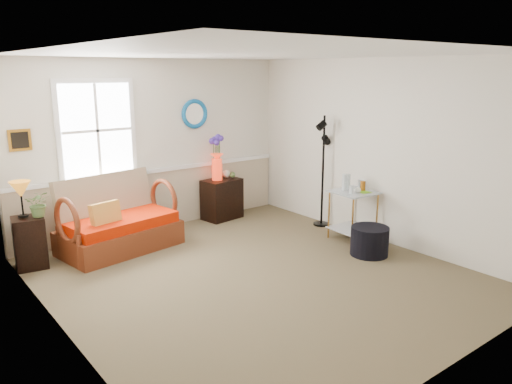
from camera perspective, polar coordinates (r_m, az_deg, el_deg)
floor at (r=6.12m, az=-0.03°, el=-9.57°), size 4.50×5.00×0.01m
ceiling at (r=5.63m, az=-0.03°, el=15.54°), size 4.50×5.00×0.01m
walls at (r=5.73m, az=-0.03°, el=2.45°), size 4.51×5.01×2.60m
wainscot at (r=7.98m, az=-11.09°, el=-0.85°), size 4.46×0.02×0.90m
chair_rail at (r=7.86m, az=-11.22°, el=2.45°), size 4.46×0.04×0.06m
window at (r=7.40m, az=-17.70°, el=6.71°), size 1.14×0.06×1.44m
picture at (r=7.13m, az=-25.40°, el=5.38°), size 0.28×0.03×0.28m
mirror at (r=8.09m, az=-7.07°, el=8.86°), size 0.47×0.07×0.47m
loveseat at (r=7.09m, az=-15.42°, el=-2.43°), size 1.67×1.11×1.02m
throw_pillow at (r=6.85m, az=-16.76°, el=-2.84°), size 0.42×0.19×0.41m
lamp_stand at (r=6.88m, az=-24.43°, el=-5.28°), size 0.42×0.42×0.65m
table_lamp at (r=6.74m, az=-25.22°, el=-0.80°), size 0.26×0.26×0.46m
potted_plant at (r=6.74m, az=-23.55°, el=-1.53°), size 0.40×0.42×0.26m
cabinet at (r=8.34m, az=-3.92°, el=-0.81°), size 0.67×0.48×0.67m
flower_vase at (r=8.16m, az=-4.50°, el=3.89°), size 0.24×0.24×0.73m
side_table at (r=7.41m, az=11.00°, el=-2.65°), size 0.62×0.62×0.73m
tabletop_items at (r=7.33m, az=11.28°, el=1.06°), size 0.46×0.46×0.24m
floor_lamp at (r=7.91m, az=7.65°, el=2.33°), size 0.29×0.29×1.76m
ottoman at (r=6.90m, az=12.85°, el=-5.47°), size 0.55×0.55×0.39m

